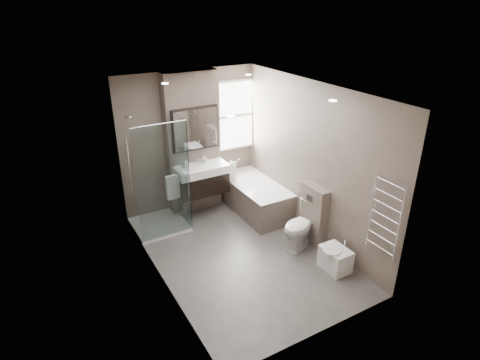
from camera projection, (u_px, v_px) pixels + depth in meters
room at (241, 179)px, 5.85m from camera, size 2.70×3.90×2.70m
vanity_pier at (193, 144)px, 7.25m from camera, size 1.00×0.25×2.60m
vanity at (202, 179)px, 7.21m from camera, size 0.95×0.47×0.66m
mirror_cabinet at (195, 129)px, 6.98m from camera, size 0.86×0.08×0.76m
towel_left at (173, 187)px, 6.95m from camera, size 0.24×0.06×0.44m
towel_right at (230, 174)px, 7.45m from camera, size 0.24×0.06×0.44m
shower_enclosure at (165, 203)px, 6.92m from camera, size 0.90×0.90×2.00m
bathtub at (255, 196)px, 7.55m from camera, size 0.75×1.60×0.57m
window at (233, 116)px, 7.58m from camera, size 0.98×0.06×1.33m
toilet at (302, 225)px, 6.45m from camera, size 0.84×0.63×0.76m
cistern_box at (313, 214)px, 6.53m from camera, size 0.19×0.55×1.00m
bidet at (335, 259)px, 5.95m from camera, size 0.39×0.45×0.47m
towel_radiator at (385, 217)px, 5.22m from camera, size 0.03×0.49×1.10m
soap_bottle_a at (186, 163)px, 7.00m from camera, size 0.07×0.07×0.16m
soap_bottle_b at (204, 159)px, 7.23m from camera, size 0.10×0.10×0.13m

